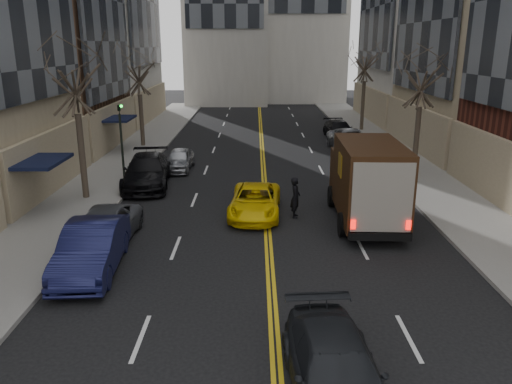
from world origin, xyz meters
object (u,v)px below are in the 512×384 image
Objects in this scene: ups_truck at (367,182)px; taxi at (255,201)px; observer_sedan at (336,373)px; pedestrian at (295,197)px.

taxi is (-4.71, 0.88, -1.13)m from ups_truck.
observer_sedan is at bearing -78.26° from taxi.
observer_sedan is 12.23m from taxi.
observer_sedan reaches higher than taxi.
ups_truck is 3.60× the size of pedestrian.
ups_truck reaches higher than observer_sedan.
ups_truck is at bearing 71.43° from observer_sedan.
observer_sedan is at bearing -103.01° from ups_truck.
taxi is (-1.71, 12.11, -0.04)m from observer_sedan.
taxi is at bearing 171.36° from ups_truck.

